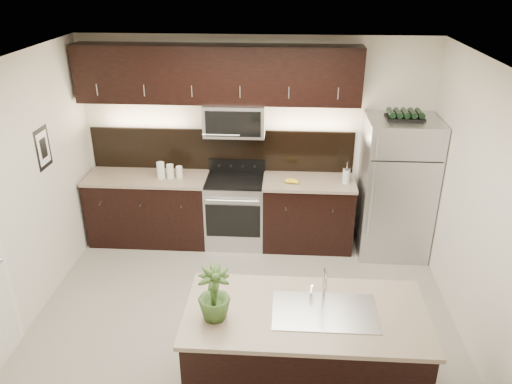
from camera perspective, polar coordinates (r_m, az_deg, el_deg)
ground at (r=5.49m, az=-1.45°, el=-14.70°), size 4.50×4.50×0.00m
room_walls at (r=4.58m, az=-3.10°, el=1.63°), size 4.52×4.02×2.71m
counter_run at (r=6.69m, az=-4.11°, el=-2.09°), size 3.51×0.65×0.94m
upper_fixtures at (r=6.26m, az=-4.16°, el=12.28°), size 3.49×0.40×1.66m
island at (r=4.45m, az=5.46°, el=-18.14°), size 1.96×0.96×0.94m
sink_faucet at (r=4.16m, az=7.86°, el=-13.18°), size 0.84×0.50×0.28m
refrigerator at (r=6.55m, az=15.66°, el=0.50°), size 0.87×0.78×1.80m
wine_rack at (r=6.23m, az=16.67°, el=8.46°), size 0.44×0.27×0.10m
plant at (r=3.94m, az=-4.84°, el=-11.50°), size 0.30×0.30×0.46m
canisters at (r=6.54m, az=-10.04°, el=2.38°), size 0.32×0.12×0.22m
french_press at (r=6.39m, az=10.27°, el=1.88°), size 0.10×0.10×0.28m
bananas at (r=6.35m, az=3.70°, el=1.36°), size 0.21×0.18×0.06m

